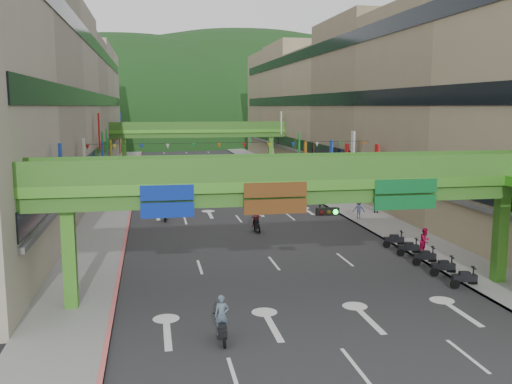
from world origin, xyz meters
The scene contains 23 objects.
ground centered at (0.00, 0.00, 0.00)m, with size 320.00×320.00×0.00m, color black.
road_slab centered at (0.00, 50.00, 0.01)m, with size 18.00×140.00×0.02m, color #28282B.
sidewalk_left centered at (-11.00, 50.00, 0.07)m, with size 4.00×140.00×0.15m, color gray.
sidewalk_right centered at (11.00, 50.00, 0.07)m, with size 4.00×140.00×0.15m, color gray.
curb_left centered at (-9.10, 50.00, 0.09)m, with size 0.20×140.00×0.18m, color #CC5959.
curb_right centered at (9.10, 50.00, 0.09)m, with size 0.20×140.00×0.18m, color gray.
building_row_left centered at (-18.93, 50.00, 9.46)m, with size 12.80×95.00×19.00m.
building_row_right centered at (18.93, 50.00, 9.46)m, with size 12.80×95.00×19.00m.
overpass_near centered at (0.93, 5.38, 5.21)m, with size 28.00×12.27×7.10m.
overpass_far centered at (0.00, 65.00, 5.40)m, with size 28.00×2.20×7.10m.
hill_left centered at (-15.00, 160.00, 0.00)m, with size 168.00×140.00×112.00m, color #1C4419.
hill_right centered at (25.00, 180.00, 0.00)m, with size 208.00×176.00×128.00m, color #1C4419.
bunting_string centered at (0.00, 30.00, 5.96)m, with size 26.00×0.36×0.47m.
scooter_rider_near centered at (-4.55, 1.00, 0.91)m, with size 0.62×1.60×1.97m.
scooter_rider_mid centered at (0.59, 20.78, 1.14)m, with size 1.00×1.60×2.20m.
scooter_rider_left centered at (-6.13, 26.26, 1.04)m, with size 1.04×1.60×2.07m.
scooter_rider_far centered at (-5.49, 29.76, 1.15)m, with size 0.92×1.60×2.23m.
parked_scooter_row centered at (8.80, 10.00, 0.52)m, with size 1.60×9.39×1.08m.
car_silver centered at (-6.15, 39.13, 0.70)m, with size 1.48×4.24×1.40m, color #B1AFB6.
car_yellow centered at (3.39, 58.00, 0.70)m, with size 1.64×4.09×1.39m, color #D1E02D.
pedestrian_red centered at (9.80, 11.99, 0.83)m, with size 0.81×0.63×1.66m, color #A40933.
pedestrian_dark centered at (12.20, 25.86, 0.79)m, with size 0.93×0.39×1.59m, color black.
pedestrian_blue centered at (9.80, 23.74, 0.78)m, with size 0.73×0.47×1.56m, color #313554.
Camera 1 is at (-7.18, -20.73, 9.46)m, focal length 40.00 mm.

